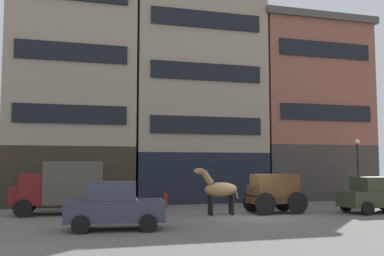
{
  "coord_description": "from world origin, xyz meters",
  "views": [
    {
      "loc": [
        -8.6,
        -19.57,
        2.5
      ],
      "look_at": [
        -2.61,
        1.92,
        4.34
      ],
      "focal_mm": 40.69,
      "sensor_mm": 36.0,
      "label": 1
    }
  ],
  "objects_px": {
    "cargo_wagon": "(274,191)",
    "fire_hydrant_curbside": "(165,200)",
    "delivery_truck_near": "(61,185)",
    "pedestrian_officer": "(373,189)",
    "draft_horse": "(219,189)",
    "streetlamp_curbside": "(358,161)",
    "sedan_dark": "(375,195)",
    "sedan_parked_curb": "(114,206)"
  },
  "relations": [
    {
      "from": "cargo_wagon",
      "to": "sedan_parked_curb",
      "type": "distance_m",
      "value": 9.02
    },
    {
      "from": "streetlamp_curbside",
      "to": "draft_horse",
      "type": "bearing_deg",
      "value": -159.42
    },
    {
      "from": "sedan_parked_curb",
      "to": "pedestrian_officer",
      "type": "distance_m",
      "value": 16.97
    },
    {
      "from": "sedan_parked_curb",
      "to": "sedan_dark",
      "type": "bearing_deg",
      "value": 9.35
    },
    {
      "from": "delivery_truck_near",
      "to": "sedan_dark",
      "type": "bearing_deg",
      "value": -13.14
    },
    {
      "from": "delivery_truck_near",
      "to": "fire_hydrant_curbside",
      "type": "relative_size",
      "value": 5.31
    },
    {
      "from": "sedan_parked_curb",
      "to": "streetlamp_curbside",
      "type": "distance_m",
      "value": 18.14
    },
    {
      "from": "cargo_wagon",
      "to": "fire_hydrant_curbside",
      "type": "relative_size",
      "value": 3.57
    },
    {
      "from": "draft_horse",
      "to": "delivery_truck_near",
      "type": "bearing_deg",
      "value": 161.77
    },
    {
      "from": "sedan_parked_curb",
      "to": "fire_hydrant_curbside",
      "type": "relative_size",
      "value": 4.64
    },
    {
      "from": "draft_horse",
      "to": "sedan_dark",
      "type": "xyz_separation_m",
      "value": [
        8.08,
        -1.17,
        -0.36
      ]
    },
    {
      "from": "cargo_wagon",
      "to": "pedestrian_officer",
      "type": "bearing_deg",
      "value": 16.12
    },
    {
      "from": "pedestrian_officer",
      "to": "sedan_dark",
      "type": "bearing_deg",
      "value": -126.81
    },
    {
      "from": "draft_horse",
      "to": "delivery_truck_near",
      "type": "height_order",
      "value": "delivery_truck_near"
    },
    {
      "from": "pedestrian_officer",
      "to": "cargo_wagon",
      "type": "bearing_deg",
      "value": -163.88
    },
    {
      "from": "delivery_truck_near",
      "to": "sedan_dark",
      "type": "xyz_separation_m",
      "value": [
        15.54,
        -3.63,
        -0.51
      ]
    },
    {
      "from": "sedan_dark",
      "to": "fire_hydrant_curbside",
      "type": "height_order",
      "value": "sedan_dark"
    },
    {
      "from": "pedestrian_officer",
      "to": "fire_hydrant_curbside",
      "type": "bearing_deg",
      "value": 170.27
    },
    {
      "from": "delivery_truck_near",
      "to": "fire_hydrant_curbside",
      "type": "bearing_deg",
      "value": 18.22
    },
    {
      "from": "cargo_wagon",
      "to": "delivery_truck_near",
      "type": "distance_m",
      "value": 10.7
    },
    {
      "from": "sedan_dark",
      "to": "pedestrian_officer",
      "type": "bearing_deg",
      "value": 53.19
    },
    {
      "from": "cargo_wagon",
      "to": "sedan_parked_curb",
      "type": "bearing_deg",
      "value": -157.89
    },
    {
      "from": "cargo_wagon",
      "to": "draft_horse",
      "type": "distance_m",
      "value": 2.95
    },
    {
      "from": "pedestrian_officer",
      "to": "sedan_parked_curb",
      "type": "bearing_deg",
      "value": -160.7
    },
    {
      "from": "sedan_parked_curb",
      "to": "draft_horse",
      "type": "bearing_deg",
      "value": 32.13
    },
    {
      "from": "draft_horse",
      "to": "sedan_dark",
      "type": "height_order",
      "value": "draft_horse"
    },
    {
      "from": "fire_hydrant_curbside",
      "to": "cargo_wagon",
      "type": "bearing_deg",
      "value": -42.7
    },
    {
      "from": "delivery_truck_near",
      "to": "streetlamp_curbside",
      "type": "xyz_separation_m",
      "value": [
        18.47,
        1.68,
        1.25
      ]
    },
    {
      "from": "delivery_truck_near",
      "to": "pedestrian_officer",
      "type": "height_order",
      "value": "delivery_truck_near"
    },
    {
      "from": "draft_horse",
      "to": "sedan_dark",
      "type": "relative_size",
      "value": 0.63
    },
    {
      "from": "sedan_parked_curb",
      "to": "delivery_truck_near",
      "type": "bearing_deg",
      "value": 109.41
    },
    {
      "from": "draft_horse",
      "to": "streetlamp_curbside",
      "type": "height_order",
      "value": "streetlamp_curbside"
    },
    {
      "from": "streetlamp_curbside",
      "to": "fire_hydrant_curbside",
      "type": "height_order",
      "value": "streetlamp_curbside"
    },
    {
      "from": "sedan_dark",
      "to": "pedestrian_officer",
      "type": "distance_m",
      "value": 4.23
    },
    {
      "from": "sedan_dark",
      "to": "pedestrian_officer",
      "type": "relative_size",
      "value": 2.08
    },
    {
      "from": "draft_horse",
      "to": "sedan_parked_curb",
      "type": "distance_m",
      "value": 6.39
    },
    {
      "from": "sedan_dark",
      "to": "sedan_parked_curb",
      "type": "distance_m",
      "value": 13.66
    },
    {
      "from": "draft_horse",
      "to": "streetlamp_curbside",
      "type": "relative_size",
      "value": 0.57
    },
    {
      "from": "delivery_truck_near",
      "to": "streetlamp_curbside",
      "type": "height_order",
      "value": "streetlamp_curbside"
    },
    {
      "from": "delivery_truck_near",
      "to": "sedan_parked_curb",
      "type": "xyz_separation_m",
      "value": [
        2.06,
        -5.85,
        -0.51
      ]
    },
    {
      "from": "draft_horse",
      "to": "delivery_truck_near",
      "type": "distance_m",
      "value": 7.86
    },
    {
      "from": "draft_horse",
      "to": "sedan_dark",
      "type": "bearing_deg",
      "value": -8.24
    }
  ]
}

